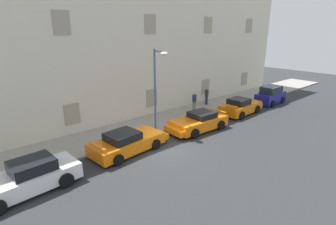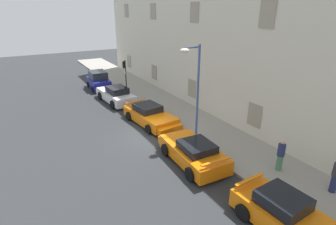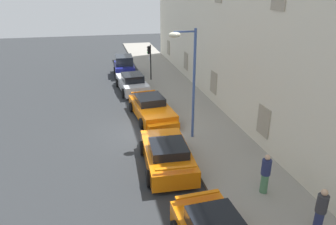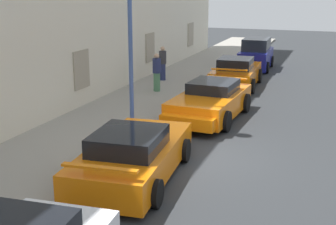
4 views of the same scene
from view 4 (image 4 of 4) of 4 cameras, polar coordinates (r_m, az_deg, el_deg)
The scene contains 9 objects.
ground_plane at distance 13.54m, azimuth 3.28°, elevation -5.39°, with size 80.00×80.00×0.00m, color #2B2D30.
sidewalk at distance 15.00m, azimuth -10.72°, elevation -3.25°, with size 60.00×3.91×0.14m, color gray.
sportscar_yellow_flank at distance 12.07m, azimuth -4.00°, elevation -5.04°, with size 5.21×2.57×1.35m.
sportscar_white_middle at distance 17.06m, azimuth 5.03°, elevation 1.17°, with size 4.84×2.41×1.35m.
sportscar_tail_end at distance 22.90m, azimuth 8.42°, elevation 4.78°, with size 4.64×2.28×1.44m.
hatchback_distant at distance 27.73m, azimuth 10.73°, elevation 6.93°, with size 3.70×1.89×1.80m.
street_lamp at distance 14.85m, azimuth -3.23°, elevation 12.90°, with size 0.44×1.42×5.84m.
pedestrian_admiring at distance 20.91m, azimuth -1.39°, elevation 4.98°, with size 0.49×0.49×1.71m.
pedestrian_strolling at distance 23.36m, azimuth -0.66°, elevation 6.08°, with size 0.46×0.46×1.70m.
Camera 4 is at (-12.11, -3.69, 4.82)m, focal length 49.73 mm.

